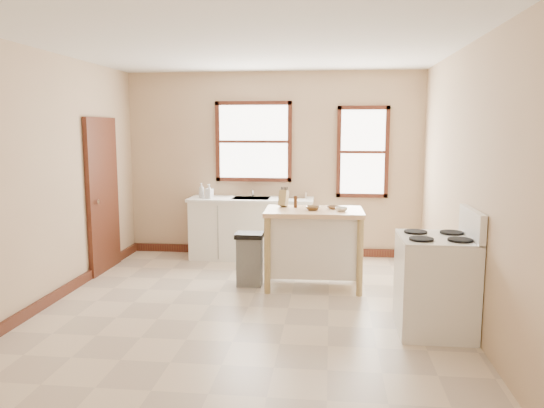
{
  "coord_description": "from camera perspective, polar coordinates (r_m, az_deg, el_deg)",
  "views": [
    {
      "loc": [
        0.88,
        -5.57,
        1.96
      ],
      "look_at": [
        0.22,
        0.4,
        1.09
      ],
      "focal_mm": 35.0,
      "sensor_mm": 36.0,
      "label": 1
    }
  ],
  "objects": [
    {
      "name": "wall_back",
      "position": [
        8.14,
        0.13,
        4.26
      ],
      "size": [
        4.5,
        0.04,
        2.8
      ],
      "primitive_type": "cube",
      "color": "tan",
      "rests_on": "ground"
    },
    {
      "name": "bowl_a",
      "position": [
        6.45,
        4.4,
        -0.44
      ],
      "size": [
        0.2,
        0.2,
        0.05
      ],
      "primitive_type": "imported",
      "rotation": [
        0.0,
        0.0,
        -0.04
      ],
      "color": "brown",
      "rests_on": "kitchen_island"
    },
    {
      "name": "wall_left",
      "position": [
        6.42,
        -22.9,
        2.54
      ],
      "size": [
        0.04,
        5.0,
        2.8
      ],
      "primitive_type": "cube",
      "color": "tan",
      "rests_on": "ground"
    },
    {
      "name": "window_main",
      "position": [
        8.14,
        -2.0,
        6.72
      ],
      "size": [
        1.17,
        0.06,
        1.22
      ],
      "primitive_type": null,
      "color": "#411811",
      "rests_on": "wall_back"
    },
    {
      "name": "bowl_b",
      "position": [
        6.57,
        6.59,
        -0.36
      ],
      "size": [
        0.2,
        0.2,
        0.04
      ],
      "primitive_type": "imported",
      "rotation": [
        0.0,
        0.0,
        0.85
      ],
      "color": "brown",
      "rests_on": "kitchen_island"
    },
    {
      "name": "floor",
      "position": [
        5.97,
        -2.53,
        -10.97
      ],
      "size": [
        5.0,
        5.0,
        0.0
      ],
      "primitive_type": "plane",
      "color": "#BAA893",
      "rests_on": "ground"
    },
    {
      "name": "dish_rack",
      "position": [
        7.88,
        2.46,
        0.94
      ],
      "size": [
        0.44,
        0.39,
        0.09
      ],
      "primitive_type": null,
      "rotation": [
        0.0,
        0.0,
        0.36
      ],
      "color": "silver",
      "rests_on": "sink_counter"
    },
    {
      "name": "ceiling",
      "position": [
        5.7,
        -2.71,
        16.65
      ],
      "size": [
        5.0,
        5.0,
        0.0
      ],
      "primitive_type": "plane",
      "rotation": [
        3.14,
        0.0,
        0.0
      ],
      "color": "white",
      "rests_on": "ground"
    },
    {
      "name": "wall_right",
      "position": [
        5.76,
        20.08,
        2.12
      ],
      "size": [
        0.04,
        5.0,
        2.8
      ],
      "primitive_type": "cube",
      "color": "tan",
      "rests_on": "ground"
    },
    {
      "name": "baseboard_left",
      "position": [
        6.65,
        -22.03,
        -9.01
      ],
      "size": [
        0.04,
        5.0,
        0.12
      ],
      "primitive_type": "cube",
      "color": "#411811",
      "rests_on": "ground"
    },
    {
      "name": "sink_counter",
      "position": [
        8.0,
        -2.24,
        -2.61
      ],
      "size": [
        1.86,
        0.62,
        0.92
      ],
      "primitive_type": null,
      "color": "white",
      "rests_on": "ground"
    },
    {
      "name": "knife_block",
      "position": [
        6.68,
        1.25,
        0.55
      ],
      "size": [
        0.12,
        0.12,
        0.2
      ],
      "primitive_type": null,
      "rotation": [
        0.0,
        0.0,
        -0.28
      ],
      "color": "tan",
      "rests_on": "kitchen_island"
    },
    {
      "name": "soap_bottle_a",
      "position": [
        8.01,
        -7.6,
        1.45
      ],
      "size": [
        0.09,
        0.09,
        0.22
      ],
      "primitive_type": "imported",
      "rotation": [
        0.0,
        0.0,
        -0.05
      ],
      "color": "#B2B2B2",
      "rests_on": "sink_counter"
    },
    {
      "name": "bowl_c",
      "position": [
        6.39,
        7.47,
        -0.57
      ],
      "size": [
        0.17,
        0.17,
        0.05
      ],
      "primitive_type": "imported",
      "rotation": [
        0.0,
        0.0,
        -0.2
      ],
      "color": "silver",
      "rests_on": "kitchen_island"
    },
    {
      "name": "gas_stove",
      "position": [
        5.36,
        17.17,
        -6.87
      ],
      "size": [
        0.75,
        0.76,
        1.2
      ],
      "primitive_type": null,
      "color": "white",
      "rests_on": "ground"
    },
    {
      "name": "window_side",
      "position": [
        8.07,
        9.73,
        5.53
      ],
      "size": [
        0.77,
        0.06,
        1.37
      ],
      "primitive_type": null,
      "color": "#411811",
      "rests_on": "wall_back"
    },
    {
      "name": "kitchen_island",
      "position": [
        6.58,
        4.5,
        -4.77
      ],
      "size": [
        1.2,
        0.78,
        0.97
      ],
      "primitive_type": null,
      "rotation": [
        0.0,
        0.0,
        0.02
      ],
      "color": "#E8C388",
      "rests_on": "ground"
    },
    {
      "name": "baseboard_back",
      "position": [
        8.31,
        0.11,
        -5.01
      ],
      "size": [
        4.5,
        0.04,
        0.12
      ],
      "primitive_type": "cube",
      "color": "#411811",
      "rests_on": "ground"
    },
    {
      "name": "pepper_grinder",
      "position": [
        6.62,
        2.55,
        0.25
      ],
      "size": [
        0.05,
        0.05,
        0.15
      ],
      "primitive_type": "cylinder",
      "rotation": [
        0.0,
        0.0,
        -0.12
      ],
      "color": "#482813",
      "rests_on": "kitchen_island"
    },
    {
      "name": "trash_bin",
      "position": [
        6.66,
        -2.42,
        -5.94
      ],
      "size": [
        0.35,
        0.3,
        0.67
      ],
      "primitive_type": null,
      "rotation": [
        0.0,
        0.0,
        0.01
      ],
      "color": "slate",
      "rests_on": "ground"
    },
    {
      "name": "door_left",
      "position": [
        7.59,
        -17.73,
        0.92
      ],
      "size": [
        0.06,
        0.9,
        2.1
      ],
      "primitive_type": "cube",
      "color": "#411811",
      "rests_on": "ground"
    },
    {
      "name": "faucet",
      "position": [
        8.09,
        -2.07,
        1.6
      ],
      "size": [
        0.03,
        0.03,
        0.22
      ],
      "primitive_type": "cylinder",
      "color": "silver",
      "rests_on": "sink_counter"
    },
    {
      "name": "soap_bottle_b",
      "position": [
        7.95,
        -6.77,
        1.39
      ],
      "size": [
        0.12,
        0.12,
        0.21
      ],
      "primitive_type": "imported",
      "rotation": [
        0.0,
        0.0,
        -0.33
      ],
      "color": "#B2B2B2",
      "rests_on": "sink_counter"
    }
  ]
}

